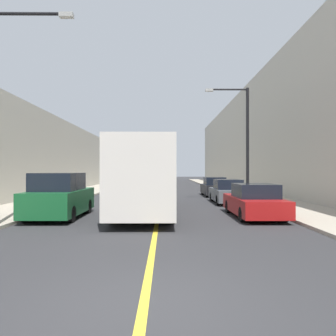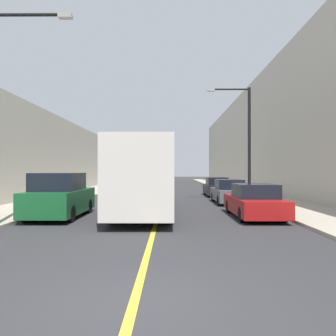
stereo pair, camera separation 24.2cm
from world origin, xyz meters
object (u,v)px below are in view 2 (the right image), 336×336
at_px(car_right_near, 254,202).
at_px(street_lamp_left, 3,102).
at_px(car_right_mid, 229,192).
at_px(car_right_far, 216,187).
at_px(bus, 147,176).
at_px(parked_suv_left, 60,197).
at_px(street_lamp_right, 245,135).

xyz_separation_m(car_right_near, street_lamp_left, (-9.81, -2.77, 3.88)).
relative_size(car_right_mid, street_lamp_left, 0.57).
height_order(car_right_far, street_lamp_left, street_lamp_left).
distance_m(bus, parked_suv_left, 4.24).
distance_m(parked_suv_left, car_right_near, 8.62).
relative_size(car_right_near, car_right_far, 1.04).
distance_m(bus, car_right_mid, 6.70).
xyz_separation_m(parked_suv_left, street_lamp_left, (-1.19, -2.65, 3.65)).
relative_size(bus, street_lamp_left, 1.39).
xyz_separation_m(parked_suv_left, street_lamp_right, (9.82, 7.11, 3.49)).
bearing_deg(car_right_far, street_lamp_right, -76.63).
height_order(car_right_near, car_right_mid, car_right_mid).
bearing_deg(street_lamp_right, bus, -138.73).
bearing_deg(street_lamp_left, parked_suv_left, 65.71).
xyz_separation_m(car_right_far, street_lamp_left, (-9.82, -14.78, 3.87)).
height_order(bus, car_right_far, bus).
relative_size(car_right_mid, street_lamp_right, 0.59).
distance_m(bus, car_right_far, 11.51).
bearing_deg(car_right_near, car_right_mid, 90.22).
bearing_deg(bus, parked_suv_left, -154.65).
height_order(street_lamp_left, street_lamp_right, street_lamp_left).
relative_size(parked_suv_left, street_lamp_left, 0.59).
xyz_separation_m(bus, street_lamp_left, (-4.94, -4.42, 2.74)).
distance_m(bus, street_lamp_left, 7.18).
bearing_deg(bus, car_right_far, 64.76).
relative_size(car_right_far, street_lamp_left, 0.59).
bearing_deg(car_right_far, bus, -115.24).
bearing_deg(street_lamp_left, car_right_mid, 42.35).
bearing_deg(street_lamp_left, bus, 41.82).
bearing_deg(car_right_near, parked_suv_left, -179.17).
bearing_deg(car_right_near, street_lamp_right, 80.16).
bearing_deg(car_right_near, bus, 161.26).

